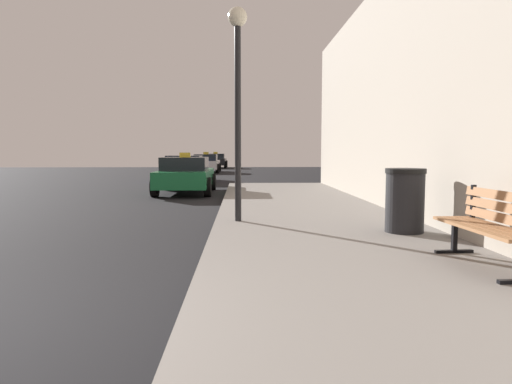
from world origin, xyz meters
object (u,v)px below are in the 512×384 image
car_blue (185,168)px  street_lamp (238,74)px  car_green (186,175)px  bench (493,222)px  car_black (216,161)px  car_white (206,163)px  trash_bin (405,200)px

car_blue → street_lamp: bearing=-78.9°
street_lamp → car_green: street_lamp is taller
car_green → car_blue: size_ratio=0.98×
street_lamp → bench: bearing=-50.3°
car_green → car_blue: 6.44m
street_lamp → car_green: 7.97m
bench → car_black: size_ratio=0.39×
car_blue → car_white: 9.93m
car_blue → car_black: size_ratio=0.98×
street_lamp → car_white: bearing=95.9°
bench → street_lamp: 5.12m
bench → street_lamp: (-2.95, 3.55, 2.23)m
street_lamp → car_black: bearing=94.0°
car_green → car_white: bearing=91.9°
car_blue → car_black: bearing=88.7°
car_green → car_black: 25.09m
trash_bin → car_white: 25.54m
car_white → street_lamp: bearing=-84.1°
car_green → car_blue: (-0.81, 6.38, 0.00)m
trash_bin → car_white: size_ratio=0.23×
street_lamp → car_white: 23.95m
street_lamp → car_white: street_lamp is taller
trash_bin → car_blue: 16.04m
car_green → car_black: bearing=90.9°
trash_bin → car_black: size_ratio=0.25×
street_lamp → car_green: size_ratio=0.99×
trash_bin → car_white: (-5.16, 25.01, -0.03)m
car_black → car_green: bearing=-89.1°
bench → car_blue: bearing=106.2°
car_black → car_white: bearing=-91.1°
car_blue → car_white: car_white is taller
car_blue → car_black: (0.43, 18.70, 0.00)m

